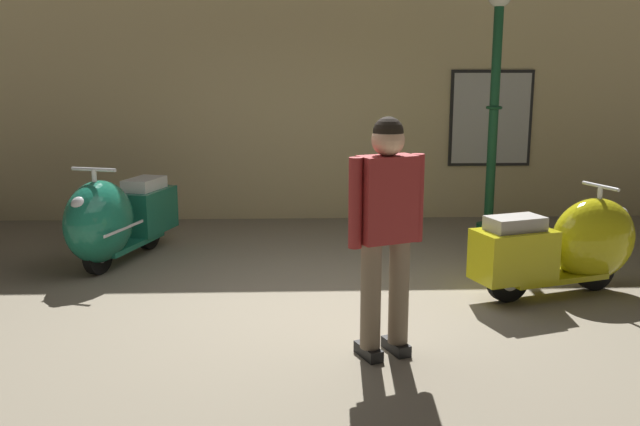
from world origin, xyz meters
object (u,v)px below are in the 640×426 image
scooter_1 (570,245)px  visitor_0 (386,221)px  scooter_0 (115,219)px  lamppost (494,106)px

scooter_1 → visitor_0: (-1.84, -1.32, 0.53)m
scooter_1 → visitor_0: size_ratio=0.99×
scooter_0 → scooter_1: (4.33, -1.10, -0.04)m
lamppost → visitor_0: bearing=-116.5°
lamppost → visitor_0: size_ratio=1.75×
scooter_1 → lamppost: (-0.13, 2.12, 1.13)m
scooter_0 → visitor_0: 3.51m
visitor_0 → scooter_1: bearing=-76.5°
scooter_0 → scooter_1: 4.47m
scooter_0 → lamppost: (4.20, 1.02, 1.10)m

